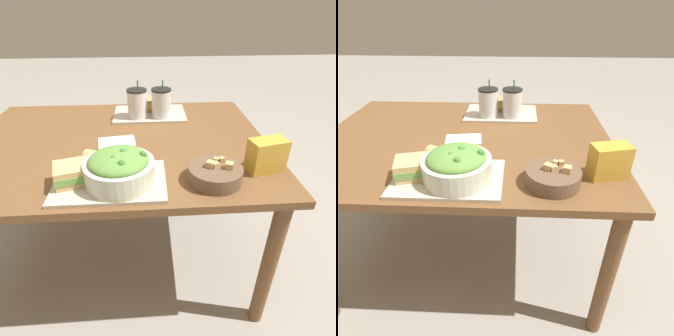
% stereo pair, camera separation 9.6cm
% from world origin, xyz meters
% --- Properties ---
extents(ground_plane, '(12.00, 12.00, 0.00)m').
position_xyz_m(ground_plane, '(0.00, 0.00, 0.00)').
color(ground_plane, gray).
extents(dining_table, '(1.31, 0.97, 0.71)m').
position_xyz_m(dining_table, '(0.00, 0.00, 0.62)').
color(dining_table, brown).
rests_on(dining_table, ground_plane).
extents(tray_near, '(0.37, 0.25, 0.01)m').
position_xyz_m(tray_near, '(0.01, -0.34, 0.72)').
color(tray_near, '#BCB29E').
rests_on(tray_near, dining_table).
extents(tray_far, '(0.37, 0.25, 0.01)m').
position_xyz_m(tray_far, '(0.15, 0.30, 0.72)').
color(tray_far, '#BCB29E').
rests_on(tray_far, dining_table).
extents(salad_bowl, '(0.23, 0.23, 0.12)m').
position_xyz_m(salad_bowl, '(0.04, -0.34, 0.78)').
color(salad_bowl, beige).
rests_on(salad_bowl, tray_near).
extents(soup_bowl, '(0.18, 0.18, 0.08)m').
position_xyz_m(soup_bowl, '(0.36, -0.34, 0.74)').
color(soup_bowl, brown).
rests_on(soup_bowl, dining_table).
extents(sandwich_near, '(0.16, 0.14, 0.06)m').
position_xyz_m(sandwich_near, '(-0.11, -0.33, 0.75)').
color(sandwich_near, tan).
rests_on(sandwich_near, tray_near).
extents(baguette_near, '(0.13, 0.11, 0.06)m').
position_xyz_m(baguette_near, '(-0.03, -0.25, 0.75)').
color(baguette_near, tan).
rests_on(baguette_near, tray_near).
extents(sandwich_far, '(0.15, 0.11, 0.06)m').
position_xyz_m(sandwich_far, '(0.18, 0.35, 0.75)').
color(sandwich_far, tan).
rests_on(sandwich_far, tray_far).
extents(baguette_far, '(0.12, 0.09, 0.06)m').
position_xyz_m(baguette_far, '(0.13, 0.39, 0.75)').
color(baguette_far, tan).
rests_on(baguette_far, tray_far).
extents(drink_cup_dark, '(0.10, 0.10, 0.19)m').
position_xyz_m(drink_cup_dark, '(0.09, 0.24, 0.79)').
color(drink_cup_dark, silver).
rests_on(drink_cup_dark, tray_far).
extents(drink_cup_red, '(0.10, 0.10, 0.19)m').
position_xyz_m(drink_cup_red, '(0.21, 0.24, 0.79)').
color(drink_cup_red, silver).
rests_on(drink_cup_red, tray_far).
extents(chip_bag, '(0.14, 0.10, 0.12)m').
position_xyz_m(chip_bag, '(0.56, -0.29, 0.77)').
color(chip_bag, gold).
rests_on(chip_bag, dining_table).
extents(napkin_folded, '(0.17, 0.13, 0.00)m').
position_xyz_m(napkin_folded, '(-0.00, -0.02, 0.71)').
color(napkin_folded, silver).
rests_on(napkin_folded, dining_table).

